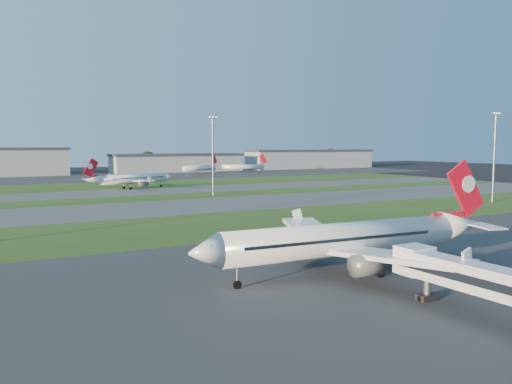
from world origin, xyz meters
TOP-DOWN VIEW (x-y plane):
  - ground at (0.00, 0.00)m, footprint 700.00×700.00m
  - apron_near at (0.00, 0.00)m, footprint 300.00×70.00m
  - grass_strip_a at (0.00, 52.00)m, footprint 300.00×34.00m
  - taxiway_a at (0.00, 85.00)m, footprint 300.00×32.00m
  - grass_strip_b at (0.00, 110.00)m, footprint 300.00×18.00m
  - taxiway_b at (0.00, 132.00)m, footprint 300.00×26.00m
  - grass_strip_c at (0.00, 165.00)m, footprint 300.00×40.00m
  - apron_far at (0.00, 225.00)m, footprint 400.00×80.00m
  - yellow_line at (5.00, 0.00)m, footprint 0.25×60.00m
  - airliner_parked at (-10.56, 7.97)m, footprint 40.92×34.65m
  - airliner_taxiing at (-1.21, 145.57)m, footprint 33.03×27.79m
  - mini_jet_near at (58.49, 226.96)m, footprint 26.49×14.22m
  - mini_jet_far at (87.79, 229.67)m, footprint 28.23×9.05m
  - light_mast_centre at (15.00, 108.00)m, footprint 3.20×0.70m
  - light_mast_east at (78.00, 52.00)m, footprint 3.20×0.70m
  - hangar_east at (55.00, 255.00)m, footprint 81.60×23.00m
  - hangar_far_east at (155.00, 255.00)m, footprint 96.90×23.00m
  - tree_mid_west at (-20.00, 266.00)m, footprint 9.90×9.90m
  - tree_mid_east at (40.00, 269.00)m, footprint 11.55×11.55m
  - tree_east at (115.00, 267.00)m, footprint 10.45×10.45m
  - tree_far_east at (185.00, 271.00)m, footprint 12.65×12.65m

SIDE VIEW (x-z plane):
  - ground at x=0.00m, z-range 0.00..0.00m
  - yellow_line at x=5.00m, z-range -0.01..0.01m
  - apron_near at x=0.00m, z-range 0.00..0.01m
  - grass_strip_a at x=0.00m, z-range 0.00..0.01m
  - taxiway_a at x=0.00m, z-range 0.00..0.01m
  - grass_strip_b at x=0.00m, z-range 0.00..0.01m
  - taxiway_b at x=0.00m, z-range 0.00..0.01m
  - grass_strip_c at x=0.00m, z-range 0.00..0.01m
  - apron_far at x=0.00m, z-range 0.00..0.01m
  - mini_jet_near at x=58.49m, z-range -1.46..8.02m
  - mini_jet_far at x=87.79m, z-range -1.46..8.02m
  - airliner_taxiing at x=-1.21m, z-range -1.58..9.02m
  - airliner_parked at x=-10.56m, z-range -1.90..10.86m
  - hangar_east at x=55.00m, z-range 0.04..11.24m
  - tree_mid_west at x=-20.00m, z-range 0.44..11.24m
  - tree_east at x=115.00m, z-range 0.46..11.86m
  - hangar_far_east at x=155.00m, z-range 0.04..13.24m
  - tree_mid_east at x=40.00m, z-range 0.51..13.11m
  - tree_far_east at x=185.00m, z-range 0.56..14.36m
  - light_mast_centre at x=15.00m, z-range 1.91..27.71m
  - light_mast_east at x=78.00m, z-range 1.91..27.71m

